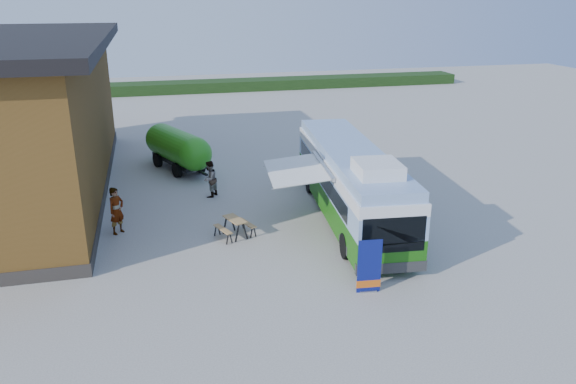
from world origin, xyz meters
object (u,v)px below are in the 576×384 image
object	(u,v)px
bus	(351,180)
slurry_tanker	(178,147)
picnic_table	(235,223)
person_b	(210,179)
banner	(369,271)
person_a	(117,211)

from	to	relation	value
bus	slurry_tanker	size ratio (longest dim) A/B	2.10
picnic_table	person_b	size ratio (longest dim) A/B	0.95
banner	picnic_table	bearing A→B (deg)	128.56
bus	banner	xyz separation A→B (m)	(-1.58, -6.29, -0.96)
picnic_table	person_a	size ratio (longest dim) A/B	0.86
bus	person_a	bearing A→B (deg)	-178.61
picnic_table	person_a	xyz separation A→B (m)	(-4.60, 1.48, 0.41)
bus	person_b	xyz separation A→B (m)	(-5.63, 4.16, -0.84)
banner	picnic_table	distance (m)	6.56
banner	person_a	size ratio (longest dim) A/B	0.95
picnic_table	slurry_tanker	world-z (taller)	slurry_tanker
bus	picnic_table	distance (m)	5.36
person_a	slurry_tanker	world-z (taller)	slurry_tanker
slurry_tanker	bus	bearing A→B (deg)	-76.05
bus	picnic_table	world-z (taller)	bus
person_a	slurry_tanker	xyz separation A→B (m)	(2.93, 8.28, 0.32)
person_a	slurry_tanker	size ratio (longest dim) A/B	0.34
banner	person_a	distance (m)	10.76
picnic_table	slurry_tanker	size ratio (longest dim) A/B	0.30
banner	person_a	world-z (taller)	person_a
person_b	picnic_table	bearing A→B (deg)	42.91
banner	person_b	bearing A→B (deg)	116.55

